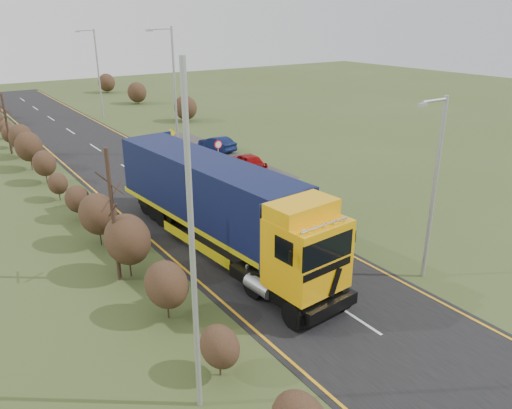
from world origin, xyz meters
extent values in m
plane|color=#3A451D|center=(0.00, 0.00, 0.00)|extent=(160.00, 160.00, 0.00)
cube|color=black|center=(0.00, 10.00, 0.01)|extent=(8.00, 120.00, 0.02)
cube|color=#2B2926|center=(6.50, 20.00, 0.01)|extent=(6.00, 18.00, 0.02)
cube|color=orange|center=(-3.70, 10.00, 0.03)|extent=(0.12, 116.00, 0.01)
cube|color=orange|center=(3.70, 10.00, 0.03)|extent=(0.12, 116.00, 0.01)
cube|color=silver|center=(0.00, -4.00, 0.03)|extent=(0.12, 3.00, 0.01)
cube|color=silver|center=(0.00, 4.00, 0.03)|extent=(0.12, 3.00, 0.01)
cube|color=silver|center=(0.00, 12.00, 0.03)|extent=(0.12, 3.00, 0.01)
cube|color=silver|center=(0.00, 20.00, 0.03)|extent=(0.12, 3.00, 0.01)
cube|color=silver|center=(0.00, 28.00, 0.03)|extent=(0.12, 3.00, 0.01)
cube|color=silver|center=(0.00, 36.00, 0.03)|extent=(0.12, 3.00, 0.01)
cube|color=silver|center=(0.00, 44.00, 0.03)|extent=(0.12, 3.00, 0.01)
cube|color=silver|center=(0.00, 52.00, 0.03)|extent=(0.12, 3.00, 0.01)
cube|color=silver|center=(0.00, 60.00, 0.03)|extent=(0.12, 3.00, 0.01)
ellipsoid|color=#301E15|center=(-6.02, -4.00, 1.14)|extent=(1.21, 1.57, 1.39)
ellipsoid|color=#301E15|center=(-6.00, 0.00, 1.49)|extent=(1.58, 2.06, 1.82)
ellipsoid|color=#301E15|center=(-5.98, 4.00, 1.84)|extent=(1.96, 2.55, 2.25)
ellipsoid|color=#301E15|center=(-6.03, 8.00, 1.72)|extent=(1.83, 2.38, 2.10)
ellipsoid|color=#301E15|center=(-5.95, 12.00, 1.28)|extent=(1.37, 1.78, 1.57)
ellipsoid|color=#301E15|center=(-6.06, 16.00, 1.13)|extent=(1.20, 1.56, 1.38)
ellipsoid|color=#301E15|center=(-5.92, 20.00, 1.46)|extent=(1.55, 2.02, 1.78)
ellipsoid|color=#301E15|center=(-6.09, 24.00, 1.83)|extent=(1.95, 2.53, 2.24)
ellipsoid|color=#301E15|center=(-5.90, 28.00, 1.74)|extent=(1.85, 2.41, 2.13)
ellipsoid|color=#301E15|center=(-6.12, 32.00, 1.31)|extent=(1.40, 1.81, 1.61)
ellipsoid|color=#301E15|center=(-5.87, 36.00, 1.12)|extent=(1.19, 1.55, 1.37)
cylinder|color=#332219|center=(-6.50, 4.00, 3.03)|extent=(0.18, 0.18, 6.05)
cylinder|color=#332219|center=(-6.50, 30.00, 2.53)|extent=(0.18, 0.18, 5.06)
cube|color=black|center=(-1.25, -1.59, 0.75)|extent=(2.97, 5.14, 0.48)
cube|color=#E8A10A|center=(-1.25, -2.56, 2.53)|extent=(2.87, 2.58, 2.80)
cube|color=black|center=(-1.25, -3.69, 0.59)|extent=(2.69, 0.34, 0.59)
cube|color=black|center=(-1.71, -3.75, 1.67)|extent=(0.65, 0.07, 1.16)
cube|color=black|center=(-0.80, -3.75, 1.67)|extent=(0.65, 0.07, 1.16)
cube|color=black|center=(-1.25, -3.72, 3.12)|extent=(2.53, 0.26, 1.02)
cube|color=black|center=(-1.25, -3.75, 2.37)|extent=(2.47, 0.23, 0.30)
cube|color=#E8A10A|center=(-1.25, -2.18, 4.23)|extent=(2.80, 1.72, 0.60)
cylinder|color=silver|center=(-1.25, -3.47, 4.04)|extent=(2.37, 0.25, 0.06)
cube|color=black|center=(-2.79, -3.47, 3.18)|extent=(0.09, 0.13, 0.48)
cube|color=black|center=(0.29, -3.47, 3.18)|extent=(0.09, 0.13, 0.48)
cylinder|color=gray|center=(-2.49, -1.15, 0.81)|extent=(0.71, 1.44, 0.60)
cylinder|color=gray|center=(-0.01, -1.15, 0.81)|extent=(0.71, 1.44, 0.60)
cube|color=yellow|center=(-1.25, 5.42, 1.32)|extent=(3.76, 13.74, 0.26)
cube|color=black|center=(-1.25, 5.42, 2.94)|extent=(3.70, 13.31, 2.96)
cube|color=#101945|center=(-1.25, 12.01, 2.94)|extent=(2.67, 0.27, 2.96)
cube|color=#101945|center=(-1.25, -1.17, 2.94)|extent=(2.67, 0.27, 2.96)
cube|color=black|center=(-1.25, 9.51, 0.70)|extent=(2.78, 4.06, 0.38)
cube|color=yellow|center=(-2.57, 4.34, 0.59)|extent=(0.52, 5.91, 0.48)
cube|color=yellow|center=(0.06, 4.34, 0.59)|extent=(0.52, 5.91, 0.48)
cylinder|color=black|center=(-2.38, -3.31, 0.56)|extent=(0.43, 1.14, 1.12)
cylinder|color=black|center=(-0.12, -3.31, 0.56)|extent=(0.43, 1.14, 1.12)
cylinder|color=black|center=(-2.38, -0.62, 0.56)|extent=(0.43, 1.14, 1.12)
cylinder|color=black|center=(-0.12, -0.62, 0.56)|extent=(0.43, 1.14, 1.12)
cylinder|color=black|center=(-2.38, 8.54, 0.56)|extent=(0.43, 1.14, 1.12)
cylinder|color=black|center=(-0.12, 8.54, 0.56)|extent=(0.43, 1.14, 1.12)
cylinder|color=black|center=(-2.38, 9.62, 0.56)|extent=(0.43, 1.14, 1.12)
cylinder|color=black|center=(-0.12, 9.62, 0.56)|extent=(0.43, 1.14, 1.12)
cylinder|color=black|center=(-2.38, 10.69, 0.56)|extent=(0.43, 1.14, 1.12)
cylinder|color=black|center=(-0.12, 10.69, 0.56)|extent=(0.43, 1.14, 1.12)
imported|color=#8A0607|center=(7.36, 14.71, 0.66)|extent=(1.69, 3.95, 1.33)
imported|color=#091235|center=(8.42, 21.01, 0.62)|extent=(1.95, 3.96, 1.25)
cylinder|color=#9FA2A4|center=(4.92, -3.44, 4.05)|extent=(0.18, 0.18, 8.09)
cylinder|color=#9FA2A4|center=(4.20, -3.44, 7.96)|extent=(1.44, 0.12, 0.12)
cube|color=#9FA2A4|center=(3.48, -3.44, 7.87)|extent=(0.40, 0.16, 0.13)
cylinder|color=#9FA2A4|center=(4.97, 21.54, 5.12)|extent=(0.18, 0.18, 10.23)
cylinder|color=#9FA2A4|center=(4.06, 21.54, 10.06)|extent=(1.82, 0.12, 0.12)
cube|color=#9FA2A4|center=(3.15, 21.54, 9.95)|extent=(0.51, 0.20, 0.16)
cylinder|color=#9FA2A4|center=(5.00, 40.91, 4.82)|extent=(0.18, 0.18, 9.64)
cylinder|color=#9FA2A4|center=(4.15, 40.91, 9.48)|extent=(1.71, 0.12, 0.12)
cube|color=#9FA2A4|center=(3.29, 40.91, 9.37)|extent=(0.48, 0.19, 0.15)
cylinder|color=#9FA2A4|center=(-7.20, -4.78, 5.11)|extent=(0.16, 0.16, 10.21)
cylinder|color=#9FA2A4|center=(5.60, 15.95, 1.00)|extent=(0.08, 0.08, 2.01)
cylinder|color=red|center=(5.60, 15.92, 2.01)|extent=(0.64, 0.04, 0.64)
cylinder|color=white|center=(5.60, 15.90, 2.01)|extent=(0.48, 0.02, 0.48)
cylinder|color=#9FA2A4|center=(4.88, 22.60, 0.79)|extent=(0.08, 0.08, 1.58)
cube|color=yellow|center=(4.88, 22.55, 1.69)|extent=(0.80, 0.04, 0.80)
camera|label=1|loc=(-12.55, -15.63, 11.09)|focal=35.00mm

